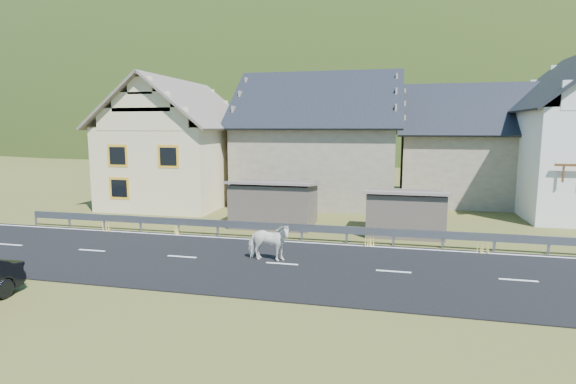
# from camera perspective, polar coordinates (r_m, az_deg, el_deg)

# --- Properties ---
(ground) EXTENTS (160.00, 160.00, 0.00)m
(ground) POSITION_cam_1_polar(r_m,az_deg,el_deg) (16.74, -0.76, -9.23)
(ground) COLOR #484D20
(ground) RESTS_ON ground
(road) EXTENTS (60.00, 7.00, 0.04)m
(road) POSITION_cam_1_polar(r_m,az_deg,el_deg) (16.73, -0.76, -9.16)
(road) COLOR black
(road) RESTS_ON ground
(lane_markings) EXTENTS (60.00, 6.60, 0.01)m
(lane_markings) POSITION_cam_1_polar(r_m,az_deg,el_deg) (16.73, -0.76, -9.08)
(lane_markings) COLOR silver
(lane_markings) RESTS_ON road
(guardrail) EXTENTS (28.10, 0.09, 0.75)m
(guardrail) POSITION_cam_1_polar(r_m,az_deg,el_deg) (20.07, 1.75, -4.62)
(guardrail) COLOR #93969B
(guardrail) RESTS_ON ground
(shed_left) EXTENTS (4.30, 3.30, 2.40)m
(shed_left) POSITION_cam_1_polar(r_m,az_deg,el_deg) (23.10, -1.74, -1.55)
(shed_left) COLOR brown
(shed_left) RESTS_ON ground
(shed_right) EXTENTS (3.80, 2.90, 2.20)m
(shed_right) POSITION_cam_1_polar(r_m,az_deg,el_deg) (21.89, 14.61, -2.63)
(shed_right) COLOR brown
(shed_right) RESTS_ON ground
(house_cream) EXTENTS (7.80, 9.80, 8.30)m
(house_cream) POSITION_cam_1_polar(r_m,az_deg,el_deg) (30.79, -13.74, 6.75)
(house_cream) COLOR beige
(house_cream) RESTS_ON ground
(house_stone_a) EXTENTS (10.80, 9.80, 8.90)m
(house_stone_a) POSITION_cam_1_polar(r_m,az_deg,el_deg) (30.89, 4.10, 7.48)
(house_stone_a) COLOR #9E937B
(house_stone_a) RESTS_ON ground
(house_stone_b) EXTENTS (9.80, 8.80, 8.10)m
(house_stone_b) POSITION_cam_1_polar(r_m,az_deg,el_deg) (32.93, 22.22, 6.25)
(house_stone_b) COLOR #9E937B
(house_stone_b) RESTS_ON ground
(mountain) EXTENTS (440.00, 280.00, 260.00)m
(mountain) POSITION_cam_1_polar(r_m,az_deg,el_deg) (197.11, 13.26, 0.70)
(mountain) COLOR #1E320F
(mountain) RESTS_ON ground
(conifer_patch) EXTENTS (76.00, 50.00, 28.00)m
(conifer_patch) POSITION_cam_1_polar(r_m,az_deg,el_deg) (138.61, -12.22, 8.44)
(conifer_patch) COLOR black
(conifer_patch) RESTS_ON ground
(horse) EXTENTS (0.79, 1.71, 1.44)m
(horse) POSITION_cam_1_polar(r_m,az_deg,el_deg) (16.92, -2.51, -6.37)
(horse) COLOR white
(horse) RESTS_ON road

